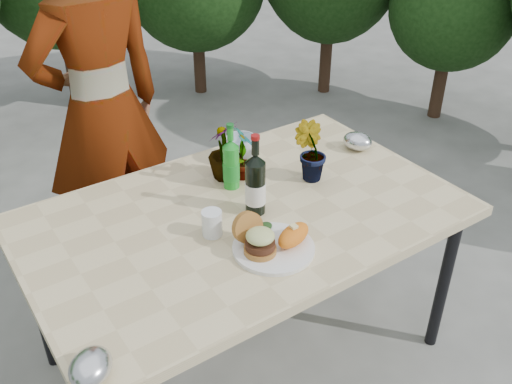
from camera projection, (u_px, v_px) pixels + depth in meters
ground at (246, 351)px, 2.52m from camera, size 80.00×80.00×0.00m
patio_table at (244, 224)px, 2.15m from camera, size 1.60×1.00×0.75m
shrub_hedge at (115, 2)px, 3.14m from camera, size 6.88×5.00×2.21m
dinner_plate at (274, 248)px, 1.93m from camera, size 0.28×0.28×0.01m
burger_stack at (257, 238)px, 1.88m from camera, size 0.11×0.16×0.11m
sweet_potato at (294, 235)px, 1.92m from camera, size 0.17×0.12×0.06m
grilled_veg at (262, 228)px, 1.99m from camera, size 0.08×0.05×0.03m
wine_bottle at (255, 185)px, 2.06m from camera, size 0.08×0.08×0.32m
sparkling_water at (231, 165)px, 2.22m from camera, size 0.07×0.07×0.27m
plastic_cup at (212, 223)px, 1.98m from camera, size 0.07×0.07×0.09m
seedling_left at (243, 152)px, 2.26m from camera, size 0.13×0.15×0.24m
seedling_mid at (310, 152)px, 2.26m from camera, size 0.16×0.17×0.24m
seedling_right at (225, 151)px, 2.27m from camera, size 0.18×0.18×0.24m
blue_bowl at (241, 149)px, 2.42m from camera, size 0.19×0.19×0.11m
foil_packet_left at (91, 367)px, 1.46m from camera, size 0.17×0.17×0.08m
foil_packet_right at (357, 141)px, 2.52m from camera, size 0.15×0.16×0.08m
person at (102, 111)px, 2.57m from camera, size 0.69×0.50×1.76m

